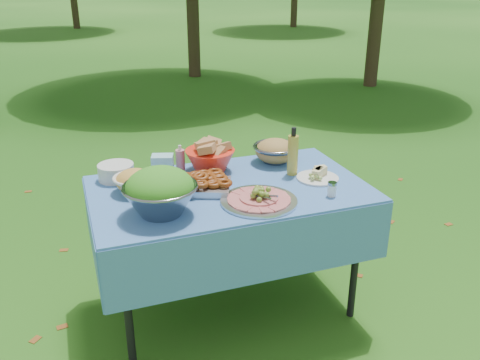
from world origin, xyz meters
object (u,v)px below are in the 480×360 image
at_px(plate_stack, 116,172).
at_px(salad_bowl, 160,191).
at_px(pasta_bowl_steel, 276,151).
at_px(oil_bottle, 293,151).
at_px(charcuterie_platter, 259,194).
at_px(bread_bowl, 210,155).
at_px(picnic_table, 230,249).

bearing_deg(plate_stack, salad_bowl, -73.82).
relative_size(pasta_bowl_steel, oil_bottle, 0.97).
distance_m(salad_bowl, charcuterie_platter, 0.49).
relative_size(salad_bowl, bread_bowl, 1.23).
height_order(plate_stack, pasta_bowl_steel, pasta_bowl_steel).
bearing_deg(oil_bottle, charcuterie_platter, -137.79).
height_order(picnic_table, pasta_bowl_steel, pasta_bowl_steel).
distance_m(charcuterie_platter, oil_bottle, 0.44).
bearing_deg(salad_bowl, pasta_bowl_steel, 30.61).
bearing_deg(pasta_bowl_steel, plate_stack, 177.56).
xyz_separation_m(plate_stack, oil_bottle, (0.95, -0.26, 0.09)).
distance_m(plate_stack, bread_bowl, 0.53).
distance_m(pasta_bowl_steel, charcuterie_platter, 0.59).
height_order(pasta_bowl_steel, charcuterie_platter, pasta_bowl_steel).
distance_m(plate_stack, oil_bottle, 0.99).
xyz_separation_m(salad_bowl, charcuterie_platter, (0.49, -0.04, -0.07)).
bearing_deg(oil_bottle, bread_bowl, 153.02).
bearing_deg(picnic_table, pasta_bowl_steel, 35.89).
bearing_deg(picnic_table, plate_stack, 149.88).
bearing_deg(pasta_bowl_steel, salad_bowl, -149.39).
relative_size(picnic_table, salad_bowl, 4.13).
height_order(salad_bowl, charcuterie_platter, salad_bowl).
bearing_deg(picnic_table, salad_bowl, -155.04).
distance_m(plate_stack, pasta_bowl_steel, 0.94).
height_order(charcuterie_platter, oil_bottle, oil_bottle).
relative_size(salad_bowl, oil_bottle, 1.28).
height_order(picnic_table, plate_stack, plate_stack).
height_order(salad_bowl, bread_bowl, salad_bowl).
relative_size(plate_stack, charcuterie_platter, 0.51).
xyz_separation_m(charcuterie_platter, oil_bottle, (0.32, 0.29, 0.09)).
bearing_deg(bread_bowl, salad_bowl, -129.40).
distance_m(picnic_table, plate_stack, 0.77).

